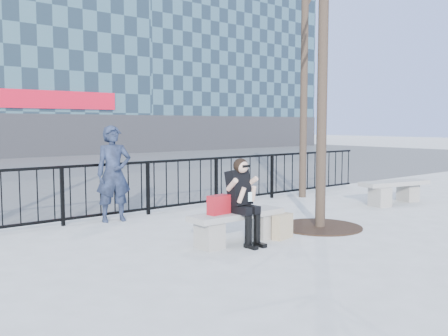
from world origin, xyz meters
TOP-DOWN VIEW (x-y plane):
  - ground at (0.00, 0.00)m, footprint 120.00×120.00m
  - railing at (0.00, 3.00)m, footprint 14.00×0.06m
  - building_right at (20.00, 27.00)m, footprint 16.20×10.20m
  - tree_grate at (1.90, -0.10)m, footprint 1.50×1.50m
  - bench_main at (0.00, 0.00)m, footprint 1.65×0.46m
  - bench_second at (5.36, 0.53)m, footprint 1.78×0.50m
  - seated_woman at (0.00, -0.16)m, footprint 0.50×0.64m
  - handbag at (-0.35, 0.02)m, footprint 0.37×0.19m
  - shopping_bag at (0.75, -0.27)m, footprint 0.44×0.25m
  - standing_man at (-0.67, 2.80)m, footprint 0.75×0.57m

SIDE VIEW (x-z plane):
  - ground at x=0.00m, z-range 0.00..0.00m
  - tree_grate at x=1.90m, z-range 0.00..0.02m
  - shopping_bag at x=0.75m, z-range 0.00..0.40m
  - bench_main at x=0.00m, z-range 0.06..0.55m
  - bench_second at x=5.36m, z-range 0.06..0.59m
  - railing at x=0.00m, z-range 0.00..1.11m
  - handbag at x=-0.35m, z-range 0.49..0.78m
  - seated_woman at x=0.00m, z-range 0.00..1.34m
  - standing_man at x=-0.67m, z-range 0.00..1.83m
  - building_right at x=20.00m, z-range 0.00..20.60m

